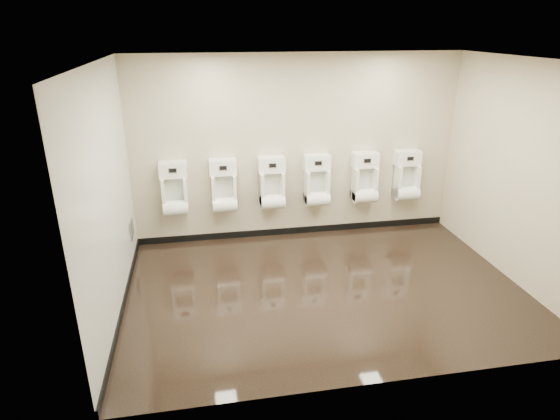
# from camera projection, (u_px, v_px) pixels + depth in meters

# --- Properties ---
(ground) EXTENTS (5.00, 3.50, 0.00)m
(ground) POSITION_uv_depth(u_px,v_px,m) (325.00, 288.00, 6.01)
(ground) COLOR black
(ground) RESTS_ON ground
(ceiling) EXTENTS (5.00, 3.50, 0.00)m
(ceiling) POSITION_uv_depth(u_px,v_px,m) (334.00, 60.00, 4.98)
(ceiling) COLOR silver
(back_wall) EXTENTS (5.00, 0.02, 2.80)m
(back_wall) POSITION_uv_depth(u_px,v_px,m) (298.00, 149.00, 7.10)
(back_wall) COLOR #BCB092
(back_wall) RESTS_ON ground
(front_wall) EXTENTS (5.00, 0.02, 2.80)m
(front_wall) POSITION_uv_depth(u_px,v_px,m) (386.00, 251.00, 3.90)
(front_wall) COLOR #BCB092
(front_wall) RESTS_ON ground
(left_wall) EXTENTS (0.02, 3.50, 2.80)m
(left_wall) POSITION_uv_depth(u_px,v_px,m) (107.00, 198.00, 5.09)
(left_wall) COLOR #BCB092
(left_wall) RESTS_ON ground
(right_wall) EXTENTS (0.02, 3.50, 2.80)m
(right_wall) POSITION_uv_depth(u_px,v_px,m) (520.00, 174.00, 5.91)
(right_wall) COLOR #BCB092
(right_wall) RESTS_ON ground
(tile_overlay_left) EXTENTS (0.01, 3.50, 2.80)m
(tile_overlay_left) POSITION_uv_depth(u_px,v_px,m) (108.00, 198.00, 5.09)
(tile_overlay_left) COLOR white
(tile_overlay_left) RESTS_ON ground
(skirting_back) EXTENTS (5.00, 0.02, 0.10)m
(skirting_back) POSITION_uv_depth(u_px,v_px,m) (297.00, 230.00, 7.58)
(skirting_back) COLOR black
(skirting_back) RESTS_ON ground
(skirting_left) EXTENTS (0.02, 3.50, 0.10)m
(skirting_left) POSITION_uv_depth(u_px,v_px,m) (124.00, 304.00, 5.59)
(skirting_left) COLOR black
(skirting_left) RESTS_ON ground
(access_panel) EXTENTS (0.04, 0.25, 0.25)m
(access_panel) POSITION_uv_depth(u_px,v_px,m) (131.00, 229.00, 6.52)
(access_panel) COLOR #9E9EA3
(access_panel) RESTS_ON left_wall
(urinal_0) EXTENTS (0.41, 0.31, 0.77)m
(urinal_0) POSITION_uv_depth(u_px,v_px,m) (175.00, 192.00, 6.86)
(urinal_0) COLOR white
(urinal_0) RESTS_ON back_wall
(urinal_1) EXTENTS (0.41, 0.31, 0.77)m
(urinal_1) POSITION_uv_depth(u_px,v_px,m) (224.00, 189.00, 6.98)
(urinal_1) COLOR white
(urinal_1) RESTS_ON back_wall
(urinal_2) EXTENTS (0.41, 0.31, 0.77)m
(urinal_2) POSITION_uv_depth(u_px,v_px,m) (272.00, 187.00, 7.10)
(urinal_2) COLOR white
(urinal_2) RESTS_ON back_wall
(urinal_3) EXTENTS (0.41, 0.31, 0.77)m
(urinal_3) POSITION_uv_depth(u_px,v_px,m) (317.00, 184.00, 7.22)
(urinal_3) COLOR white
(urinal_3) RESTS_ON back_wall
(urinal_4) EXTENTS (0.41, 0.31, 0.77)m
(urinal_4) POSITION_uv_depth(u_px,v_px,m) (365.00, 181.00, 7.34)
(urinal_4) COLOR white
(urinal_4) RESTS_ON back_wall
(urinal_5) EXTENTS (0.41, 0.31, 0.77)m
(urinal_5) POSITION_uv_depth(u_px,v_px,m) (407.00, 179.00, 7.46)
(urinal_5) COLOR white
(urinal_5) RESTS_ON back_wall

